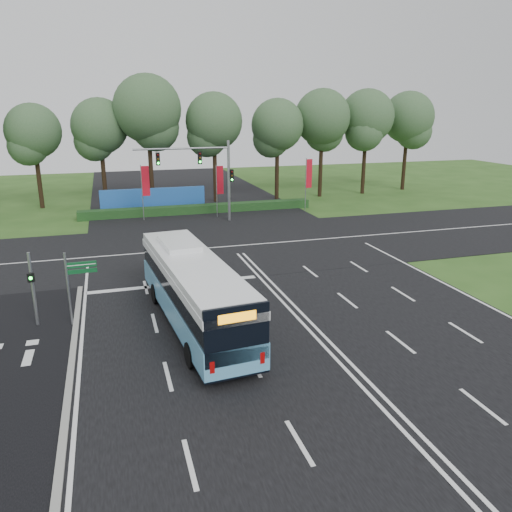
{
  "coord_description": "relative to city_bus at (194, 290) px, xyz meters",
  "views": [
    {
      "loc": [
        -8.19,
        -21.82,
        9.68
      ],
      "look_at": [
        -1.06,
        2.0,
        2.26
      ],
      "focal_mm": 35.0,
      "sensor_mm": 36.0,
      "label": 1
    }
  ],
  "objects": [
    {
      "name": "ground",
      "position": [
        4.83,
        0.66,
        -1.72
      ],
      "size": [
        120.0,
        120.0,
        0.0
      ],
      "primitive_type": "plane",
      "color": "#2B501A",
      "rests_on": "ground"
    },
    {
      "name": "road_main",
      "position": [
        4.83,
        0.66,
        -1.7
      ],
      "size": [
        20.0,
        120.0,
        0.04
      ],
      "primitive_type": "cube",
      "color": "black",
      "rests_on": "ground"
    },
    {
      "name": "road_cross",
      "position": [
        4.83,
        12.66,
        -1.69
      ],
      "size": [
        120.0,
        14.0,
        0.05
      ],
      "primitive_type": "cube",
      "color": "black",
      "rests_on": "ground"
    },
    {
      "name": "bike_path",
      "position": [
        -7.67,
        -2.34,
        -1.69
      ],
      "size": [
        5.0,
        18.0,
        0.06
      ],
      "primitive_type": "cube",
      "color": "black",
      "rests_on": "ground"
    },
    {
      "name": "kerb_strip",
      "position": [
        -5.27,
        -2.34,
        -1.66
      ],
      "size": [
        0.25,
        18.0,
        0.12
      ],
      "primitive_type": "cube",
      "color": "gray",
      "rests_on": "ground"
    },
    {
      "name": "city_bus",
      "position": [
        0.0,
        0.0,
        0.0
      ],
      "size": [
        3.53,
        12.06,
        3.41
      ],
      "rotation": [
        0.0,
        0.0,
        0.09
      ],
      "color": "#59A3CF",
      "rests_on": "ground"
    },
    {
      "name": "pedestrian_signal",
      "position": [
        -6.96,
        1.95,
        0.21
      ],
      "size": [
        0.33,
        0.42,
        3.52
      ],
      "rotation": [
        0.0,
        0.0,
        0.4
      ],
      "color": "gray",
      "rests_on": "ground"
    },
    {
      "name": "street_sign",
      "position": [
        -5.12,
        1.58,
        0.52
      ],
      "size": [
        1.37,
        0.12,
        3.51
      ],
      "rotation": [
        0.0,
        0.0,
        0.03
      ],
      "color": "gray",
      "rests_on": "ground"
    },
    {
      "name": "banner_flag_left",
      "position": [
        -0.21,
        23.51,
        1.47
      ],
      "size": [
        0.73,
        0.1,
        4.91
      ],
      "rotation": [
        0.0,
        0.0,
        0.06
      ],
      "color": "gray",
      "rests_on": "ground"
    },
    {
      "name": "banner_flag_mid",
      "position": [
        6.35,
        23.0,
        1.37
      ],
      "size": [
        0.7,
        0.17,
        4.76
      ],
      "rotation": [
        0.0,
        0.0,
        0.18
      ],
      "color": "gray",
      "rests_on": "ground"
    },
    {
      "name": "banner_flag_right",
      "position": [
        15.08,
        23.13,
        1.59
      ],
      "size": [
        0.73,
        0.26,
        5.11
      ],
      "rotation": [
        0.0,
        0.0,
        0.28
      ],
      "color": "gray",
      "rests_on": "ground"
    },
    {
      "name": "traffic_light_gantry",
      "position": [
        5.03,
        21.16,
        2.95
      ],
      "size": [
        8.41,
        0.28,
        7.0
      ],
      "color": "gray",
      "rests_on": "ground"
    },
    {
      "name": "hedge",
      "position": [
        4.83,
        25.16,
        -1.32
      ],
      "size": [
        22.0,
        1.2,
        0.8
      ],
      "primitive_type": "cube",
      "color": "#133617",
      "rests_on": "ground"
    },
    {
      "name": "blue_hoarding",
      "position": [
        0.83,
        27.66,
        -0.62
      ],
      "size": [
        10.0,
        0.3,
        2.2
      ],
      "primitive_type": "cube",
      "color": "blue",
      "rests_on": "ground"
    },
    {
      "name": "eucalyptus_row",
      "position": [
        7.37,
        31.25,
        6.93
      ],
      "size": [
        53.82,
        7.74,
        12.92
      ],
      "color": "black",
      "rests_on": "ground"
    }
  ]
}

